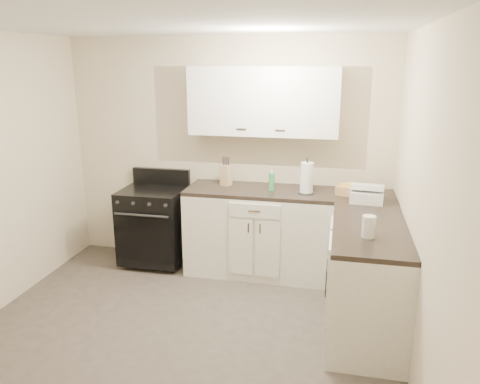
% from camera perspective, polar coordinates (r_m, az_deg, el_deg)
% --- Properties ---
extents(floor, '(3.60, 3.60, 0.00)m').
position_cam_1_polar(floor, '(4.07, -7.73, -17.86)').
color(floor, '#473F38').
rests_on(floor, ground).
extents(ceiling, '(3.60, 3.60, 0.00)m').
position_cam_1_polar(ceiling, '(3.41, -9.36, 19.86)').
color(ceiling, white).
rests_on(ceiling, wall_back).
extents(wall_back, '(3.60, 0.00, 3.60)m').
position_cam_1_polar(wall_back, '(5.22, -1.56, 4.74)').
color(wall_back, beige).
rests_on(wall_back, ground).
extents(wall_right, '(0.00, 3.60, 3.60)m').
position_cam_1_polar(wall_right, '(3.38, 21.55, -2.51)').
color(wall_right, beige).
rests_on(wall_right, ground).
extents(wall_front, '(3.60, 0.00, 3.60)m').
position_cam_1_polar(wall_front, '(2.09, -26.48, -14.47)').
color(wall_front, beige).
rests_on(wall_front, ground).
extents(base_cabinets_back, '(1.55, 0.60, 0.90)m').
position_cam_1_polar(base_cabinets_back, '(5.07, 2.39, -5.01)').
color(base_cabinets_back, white).
rests_on(base_cabinets_back, floor).
extents(base_cabinets_right, '(0.60, 1.90, 0.90)m').
position_cam_1_polar(base_cabinets_right, '(4.41, 14.94, -8.81)').
color(base_cabinets_right, white).
rests_on(base_cabinets_right, floor).
extents(countertop_back, '(1.55, 0.60, 0.04)m').
position_cam_1_polar(countertop_back, '(4.92, 2.45, 0.11)').
color(countertop_back, black).
rests_on(countertop_back, base_cabinets_back).
extents(countertop_right, '(0.60, 1.90, 0.04)m').
position_cam_1_polar(countertop_right, '(4.24, 15.38, -3.02)').
color(countertop_right, black).
rests_on(countertop_right, base_cabinets_right).
extents(upper_cabinets, '(1.55, 0.30, 0.70)m').
position_cam_1_polar(upper_cabinets, '(4.90, 2.88, 10.99)').
color(upper_cabinets, white).
rests_on(upper_cabinets, wall_back).
extents(stove, '(0.68, 0.58, 0.82)m').
position_cam_1_polar(stove, '(5.36, -10.48, -3.96)').
color(stove, black).
rests_on(stove, floor).
extents(knife_block, '(0.13, 0.12, 0.22)m').
position_cam_1_polar(knife_block, '(5.05, -1.71, 2.07)').
color(knife_block, tan).
rests_on(knife_block, countertop_back).
extents(paper_towel, '(0.14, 0.14, 0.32)m').
position_cam_1_polar(paper_towel, '(4.78, 8.14, 1.70)').
color(paper_towel, white).
rests_on(paper_towel, countertop_back).
extents(soap_bottle, '(0.08, 0.08, 0.19)m').
position_cam_1_polar(soap_bottle, '(4.86, 3.87, 1.27)').
color(soap_bottle, '#3A9951').
rests_on(soap_bottle, countertop_back).
extents(wicker_basket, '(0.32, 0.26, 0.09)m').
position_cam_1_polar(wicker_basket, '(4.82, 13.38, 0.15)').
color(wicker_basket, tan).
rests_on(wicker_basket, countertop_right).
extents(countertop_grill, '(0.33, 0.31, 0.11)m').
position_cam_1_polar(countertop_grill, '(4.64, 15.23, -0.44)').
color(countertop_grill, white).
rests_on(countertop_grill, countertop_right).
extents(glass_jar, '(0.11, 0.11, 0.17)m').
position_cam_1_polar(glass_jar, '(3.70, 15.40, -4.09)').
color(glass_jar, silver).
rests_on(glass_jar, countertop_right).
extents(oven_mitt_near, '(0.02, 0.13, 0.23)m').
position_cam_1_polar(oven_mitt_near, '(3.97, 10.53, -10.64)').
color(oven_mitt_near, black).
rests_on(oven_mitt_near, base_cabinets_right).
extents(oven_mitt_far, '(0.02, 0.14, 0.24)m').
position_cam_1_polar(oven_mitt_far, '(4.11, 10.60, -9.89)').
color(oven_mitt_far, black).
rests_on(oven_mitt_far, base_cabinets_right).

